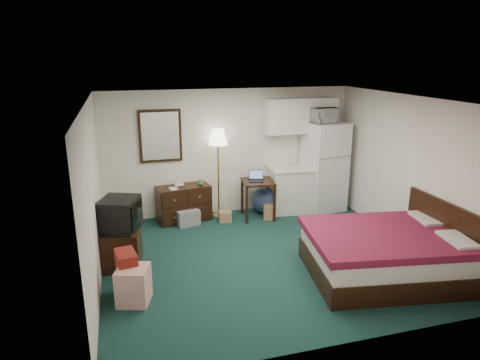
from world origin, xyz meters
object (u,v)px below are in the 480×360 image
object	(u,v)px
floor_lamp	(218,174)
fridge	(324,166)
dresser	(184,203)
desk	(258,199)
kitchen_counter	(290,190)
suitcase	(127,274)
bed	(384,254)
tv_stand	(120,248)

from	to	relation	value
floor_lamp	fridge	bearing A→B (deg)	-3.98
fridge	dresser	bearing A→B (deg)	170.99
desk	dresser	bearing A→B (deg)	176.30
dresser	kitchen_counter	bearing A→B (deg)	-10.55
suitcase	floor_lamp	bearing A→B (deg)	44.77
fridge	suitcase	xyz separation A→B (m)	(-4.05, -2.42, -0.59)
fridge	bed	distance (m)	2.97
floor_lamp	kitchen_counter	xyz separation A→B (m)	(1.48, -0.12, -0.43)
dresser	bed	world-z (taller)	dresser
kitchen_counter	desk	bearing A→B (deg)	-160.59
dresser	tv_stand	xyz separation A→B (m)	(-1.21, -1.61, -0.05)
dresser	tv_stand	world-z (taller)	dresser
bed	floor_lamp	bearing A→B (deg)	128.98
dresser	bed	bearing A→B (deg)	-59.02
floor_lamp	desk	size ratio (longest dim) A/B	2.31
dresser	kitchen_counter	world-z (taller)	kitchen_counter
desk	floor_lamp	bearing A→B (deg)	163.10
kitchen_counter	tv_stand	xyz separation A→B (m)	(-3.40, -1.54, -0.15)
dresser	suitcase	size ratio (longest dim) A/B	1.60
floor_lamp	suitcase	world-z (taller)	floor_lamp
dresser	suitcase	bearing A→B (deg)	-123.00
kitchen_counter	bed	bearing A→B (deg)	-79.22
desk	bed	distance (m)	2.91
fridge	suitcase	size ratio (longest dim) A/B	2.87
fridge	tv_stand	xyz separation A→B (m)	(-4.13, -1.51, -0.62)
kitchen_counter	fridge	bearing A→B (deg)	2.87
desk	kitchen_counter	bearing A→B (deg)	20.76
desk	tv_stand	world-z (taller)	desk
fridge	bed	xyz separation A→B (m)	(-0.44, -2.88, -0.58)
kitchen_counter	fridge	distance (m)	0.86
desk	kitchen_counter	size ratio (longest dim) A/B	0.86
dresser	desk	distance (m)	1.46
fridge	kitchen_counter	bearing A→B (deg)	170.59
suitcase	tv_stand	bearing A→B (deg)	85.28
dresser	bed	size ratio (longest dim) A/B	0.49
dresser	floor_lamp	bearing A→B (deg)	-4.46
bed	tv_stand	bearing A→B (deg)	168.53
kitchen_counter	fridge	xyz separation A→B (m)	(0.72, -0.03, 0.46)
kitchen_counter	suitcase	size ratio (longest dim) A/B	1.41
kitchen_counter	fridge	size ratio (longest dim) A/B	0.49
floor_lamp	bed	bearing A→B (deg)	-59.86
suitcase	fridge	bearing A→B (deg)	21.33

